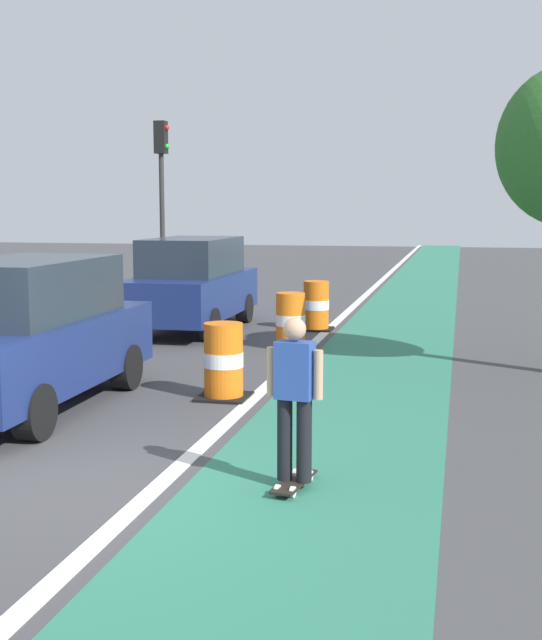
# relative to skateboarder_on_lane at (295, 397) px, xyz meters

# --- Properties ---
(ground_plane) EXTENTS (100.00, 100.00, 0.00)m
(ground_plane) POSITION_rel_skateboarder_on_lane_xyz_m (-2.22, -0.42, -0.91)
(ground_plane) COLOR #424244
(bike_lane_strip) EXTENTS (2.50, 80.00, 0.01)m
(bike_lane_strip) POSITION_rel_skateboarder_on_lane_xyz_m (0.18, 11.58, -0.91)
(bike_lane_strip) COLOR #2D755B
(bike_lane_strip) RESTS_ON ground
(lane_divider_stripe) EXTENTS (0.20, 80.00, 0.01)m
(lane_divider_stripe) POSITION_rel_skateboarder_on_lane_xyz_m (-1.32, 11.58, -0.91)
(lane_divider_stripe) COLOR silver
(lane_divider_stripe) RESTS_ON ground
(skateboarder_on_lane) EXTENTS (0.56, 0.82, 1.69)m
(skateboarder_on_lane) POSITION_rel_skateboarder_on_lane_xyz_m (0.00, 0.00, 0.00)
(skateboarder_on_lane) COLOR black
(skateboarder_on_lane) RESTS_ON ground
(parked_suv_nearest) EXTENTS (1.95, 4.61, 2.04)m
(parked_suv_nearest) POSITION_rel_skateboarder_on_lane_xyz_m (-4.15, 2.41, 0.12)
(parked_suv_nearest) COLOR navy
(parked_suv_nearest) RESTS_ON ground
(parked_suv_second) EXTENTS (1.94, 4.61, 2.04)m
(parked_suv_second) POSITION_rel_skateboarder_on_lane_xyz_m (-4.26, 9.90, 0.12)
(parked_suv_second) COLOR navy
(parked_suv_second) RESTS_ON ground
(traffic_barrel_front) EXTENTS (0.73, 0.73, 1.09)m
(traffic_barrel_front) POSITION_rel_skateboarder_on_lane_xyz_m (-1.75, 3.60, -0.38)
(traffic_barrel_front) COLOR orange
(traffic_barrel_front) RESTS_ON ground
(traffic_barrel_mid) EXTENTS (0.73, 0.73, 1.09)m
(traffic_barrel_mid) POSITION_rel_skateboarder_on_lane_xyz_m (-1.64, 7.91, -0.38)
(traffic_barrel_mid) COLOR orange
(traffic_barrel_mid) RESTS_ON ground
(traffic_barrel_back) EXTENTS (0.73, 0.73, 1.09)m
(traffic_barrel_back) POSITION_rel_skateboarder_on_lane_xyz_m (-1.58, 10.51, -0.38)
(traffic_barrel_back) COLOR orange
(traffic_barrel_back) RESTS_ON ground
(traffic_light_corner) EXTENTS (0.41, 0.32, 5.10)m
(traffic_light_corner) POSITION_rel_skateboarder_on_lane_xyz_m (-6.81, 15.05, 2.59)
(traffic_light_corner) COLOR #2D2D2D
(traffic_light_corner) RESTS_ON ground
(pedestrian_crossing) EXTENTS (0.34, 0.20, 1.61)m
(pedestrian_crossing) POSITION_rel_skateboarder_on_lane_xyz_m (-6.76, 18.47, -0.05)
(pedestrian_crossing) COLOR #33333D
(pedestrian_crossing) RESTS_ON ground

